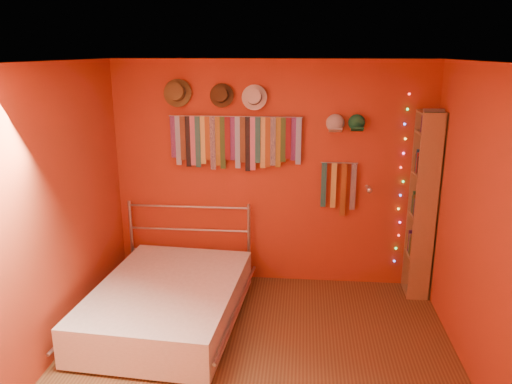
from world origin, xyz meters
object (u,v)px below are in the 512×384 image
(reading_lamp, at_px, (369,190))
(bookshelf, at_px, (427,205))
(tie_rack, at_px, (235,140))
(bed, at_px, (168,302))

(reading_lamp, height_order, bookshelf, bookshelf)
(tie_rack, relative_size, bed, 0.73)
(tie_rack, height_order, bed, tie_rack)
(tie_rack, distance_m, bed, 1.83)
(tie_rack, height_order, bookshelf, bookshelf)
(reading_lamp, xyz_separation_m, bed, (-1.98, -0.86, -0.95))
(reading_lamp, xyz_separation_m, bookshelf, (0.60, -0.01, -0.15))
(tie_rack, xyz_separation_m, bed, (-0.53, -1.01, -1.43))
(reading_lamp, height_order, bed, reading_lamp)
(reading_lamp, bearing_deg, tie_rack, 174.19)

